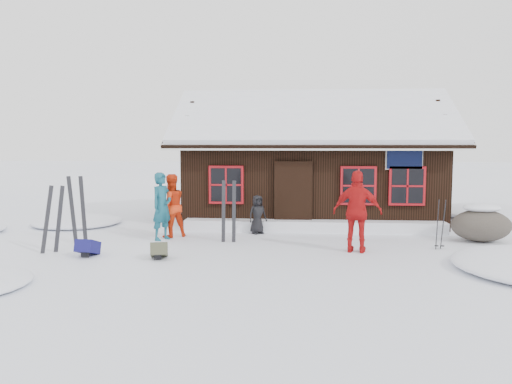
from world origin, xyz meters
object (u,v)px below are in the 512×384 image
skier_orange_left (171,206)px  ski_poles (440,225)px  skier_teal (162,206)px  backpack_olive (159,253)px  skier_orange_right (357,212)px  boulder (481,224)px  ski_pair_left (53,220)px  backpack_blue (88,250)px  skier_crouched (257,214)px

skier_orange_left → ski_poles: 7.04m
skier_teal → backpack_olive: (0.52, -2.18, -0.77)m
skier_orange_right → backpack_olive: 4.70m
boulder → ski_poles: size_ratio=1.22×
boulder → ski_pair_left: size_ratio=0.93×
ski_pair_left → skier_orange_right: bearing=-9.7°
backpack_blue → skier_orange_right: bearing=11.2°
skier_teal → ski_pair_left: (-2.15, -1.76, -0.13)m
skier_orange_left → ski_poles: (6.96, -1.04, -0.28)m
skier_teal → ski_pair_left: 2.78m
skier_teal → boulder: (8.45, 0.44, -0.45)m
ski_pair_left → backpack_olive: bearing=-23.6°
skier_orange_right → ski_pair_left: skier_orange_right is taller
boulder → ski_poles: ski_poles is taller
skier_orange_left → ski_pair_left: 3.15m
skier_crouched → backpack_blue: skier_crouched is taller
skier_crouched → ski_pair_left: (-4.63, -2.87, 0.22)m
boulder → backpack_blue: 9.96m
skier_orange_right → backpack_blue: 6.33m
ski_pair_left → backpack_blue: size_ratio=3.12×
backpack_olive → backpack_blue: bearing=161.9°
boulder → backpack_olive: (-7.93, -2.62, -0.32)m
skier_orange_left → backpack_blue: (-1.32, -2.48, -0.73)m
skier_orange_left → backpack_blue: size_ratio=3.30×
skier_teal → skier_crouched: skier_teal is taller
skier_orange_right → boulder: bearing=-142.5°
ski_pair_left → skier_teal: bearing=24.8°
skier_teal → boulder: size_ratio=1.18×
boulder → backpack_olive: size_ratio=3.06×
skier_orange_right → ski_pair_left: size_ratio=1.18×
skier_teal → backpack_olive: skier_teal is taller
skier_crouched → ski_poles: size_ratio=0.88×
skier_orange_left → backpack_blue: skier_orange_left is taller
skier_orange_left → skier_crouched: 2.47m
skier_orange_right → boulder: (3.42, 1.60, -0.52)m
ski_pair_left → skier_orange_left: bearing=29.1°
skier_orange_right → ski_pair_left: (-7.17, -0.60, -0.19)m
ski_pair_left → ski_poles: (9.24, 1.13, -0.19)m
ski_poles → backpack_olive: 6.77m
backpack_olive → skier_orange_right: bearing=-1.5°
skier_teal → ski_pair_left: bearing=159.3°
skier_crouched → boulder: size_ratio=0.72×
skier_orange_right → ski_pair_left: 7.20m
boulder → ski_pair_left: (-10.59, -2.20, 0.32)m
boulder → skier_teal: bearing=-177.0°
skier_orange_right → ski_poles: bearing=-153.2°
skier_orange_left → boulder: (8.32, 0.03, -0.42)m
boulder → backpack_blue: bearing=-165.4°
skier_teal → boulder: 8.47m
skier_orange_right → ski_poles: size_ratio=1.54×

